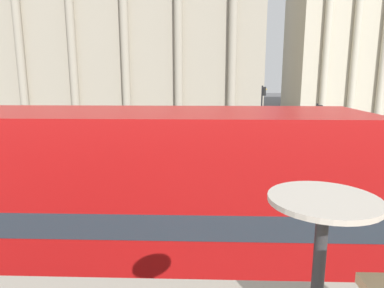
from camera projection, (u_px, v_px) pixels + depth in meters
name	position (u px, v px, depth m)	size (l,w,h in m)	color
double_decker_bus	(99.00, 206.00, 6.84)	(10.23, 2.66, 4.25)	black
cafe_dining_table	(322.00, 231.00, 1.88)	(0.60, 0.60, 0.73)	#2D2D30
plaza_building_left	(114.00, 23.00, 42.93)	(36.48, 14.65, 22.86)	#A39984
traffic_light_near	(156.00, 142.00, 13.89)	(0.42, 0.24, 3.46)	black
traffic_light_mid	(318.00, 122.00, 20.72)	(0.42, 0.24, 3.28)	black
traffic_light_far	(263.00, 104.00, 27.34)	(0.42, 0.24, 4.16)	black
car_white	(108.00, 132.00, 26.01)	(4.20, 1.93, 1.35)	black
pedestrian_grey	(163.00, 179.00, 13.28)	(0.32, 0.32, 1.68)	#282B33
pedestrian_yellow	(199.00, 182.00, 12.73)	(0.32, 0.32, 1.76)	#282B33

